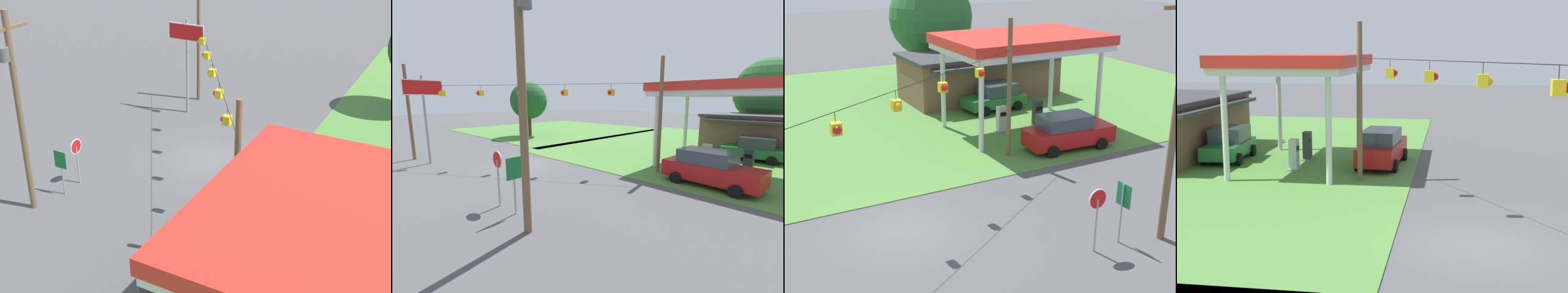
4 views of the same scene
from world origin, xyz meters
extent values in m
plane|color=#4C4C4F|center=(0.00, 0.00, 0.00)|extent=(160.00, 160.00, 0.00)
cube|color=#4C7F38|center=(12.86, 16.61, 0.02)|extent=(36.00, 28.00, 0.04)
cube|color=silver|center=(10.86, 8.65, 5.04)|extent=(9.14, 6.03, 0.35)
cube|color=red|center=(10.86, 8.65, 5.49)|extent=(9.34, 6.23, 0.55)
cylinder|color=silver|center=(6.89, 6.24, 2.43)|extent=(0.28, 0.28, 4.87)
cylinder|color=silver|center=(14.83, 6.24, 2.43)|extent=(0.28, 0.28, 4.87)
cylinder|color=silver|center=(6.89, 11.07, 2.43)|extent=(0.28, 0.28, 4.87)
cylinder|color=silver|center=(14.83, 11.07, 2.43)|extent=(0.28, 0.28, 4.87)
cube|color=brown|center=(12.36, 16.61, 1.57)|extent=(11.03, 5.00, 3.13)
cube|color=#333338|center=(12.36, 16.61, 3.25)|extent=(11.33, 5.30, 0.24)
cube|color=#333338|center=(12.36, 13.76, 2.88)|extent=(9.93, 0.70, 0.20)
cube|color=gray|center=(9.57, 8.65, 0.06)|extent=(0.71, 0.56, 0.12)
cube|color=silver|center=(9.57, 8.65, 0.86)|extent=(0.55, 0.40, 1.48)
cube|color=black|center=(9.57, 8.44, 1.16)|extent=(0.39, 0.03, 0.24)
cube|color=gray|center=(12.14, 8.65, 0.06)|extent=(0.71, 0.56, 0.12)
cube|color=#333338|center=(12.14, 8.65, 0.86)|extent=(0.55, 0.40, 1.48)
cube|color=black|center=(12.14, 8.44, 1.16)|extent=(0.39, 0.03, 0.24)
cube|color=#AD1414|center=(11.36, 4.42, 0.79)|extent=(5.11, 2.19, 0.91)
cube|color=#333D47|center=(11.06, 4.44, 1.61)|extent=(2.86, 1.89, 0.72)
cylinder|color=black|center=(12.97, 5.25, 0.34)|extent=(0.69, 0.27, 0.68)
cylinder|color=black|center=(12.84, 3.37, 0.34)|extent=(0.69, 0.27, 0.68)
cylinder|color=black|center=(9.88, 5.47, 0.34)|extent=(0.69, 0.27, 0.68)
cylinder|color=black|center=(9.75, 3.58, 0.34)|extent=(0.69, 0.27, 0.68)
cube|color=#1E602D|center=(11.46, 12.89, 0.69)|extent=(4.37, 2.19, 0.71)
cube|color=#333D47|center=(11.72, 12.91, 1.44)|extent=(2.46, 1.89, 0.80)
cylinder|color=black|center=(10.23, 11.84, 0.34)|extent=(0.70, 0.27, 0.68)
cylinder|color=black|center=(10.08, 13.73, 0.34)|extent=(0.70, 0.27, 0.68)
cylinder|color=black|center=(12.85, 12.06, 0.34)|extent=(0.70, 0.27, 0.68)
cylinder|color=black|center=(12.70, 13.94, 0.34)|extent=(0.70, 0.27, 0.68)
cylinder|color=#99999E|center=(5.58, -4.81, 1.05)|extent=(0.08, 0.08, 2.10)
cylinder|color=white|center=(5.58, -4.81, 2.10)|extent=(0.80, 0.03, 0.80)
cylinder|color=red|center=(5.58, -4.81, 2.10)|extent=(0.70, 0.03, 0.70)
cylinder|color=gray|center=(6.81, -4.75, 1.20)|extent=(0.07, 0.07, 2.40)
cube|color=#146B33|center=(6.86, -4.75, 1.95)|extent=(0.04, 0.70, 0.90)
cylinder|color=brown|center=(8.46, -5.24, 4.72)|extent=(0.28, 0.28, 9.45)
cylinder|color=brown|center=(7.84, 5.00, 3.62)|extent=(0.24, 0.24, 7.24)
cylinder|color=black|center=(0.00, 0.00, 5.65)|extent=(15.68, 10.02, 0.02)
cylinder|color=black|center=(-2.61, -1.67, 5.47)|extent=(0.02, 0.02, 0.35)
cube|color=yellow|center=(-2.61, -1.67, 5.10)|extent=(0.32, 0.32, 0.40)
sphere|color=red|center=(-2.61, -1.84, 5.10)|extent=(0.28, 0.28, 0.28)
cylinder|color=black|center=(0.00, 0.00, 5.47)|extent=(0.02, 0.02, 0.35)
cube|color=yellow|center=(0.00, 0.00, 5.10)|extent=(0.32, 0.32, 0.40)
sphere|color=yellow|center=(0.00, -0.17, 5.10)|extent=(0.28, 0.28, 0.28)
cylinder|color=black|center=(2.61, 1.67, 5.47)|extent=(0.02, 0.02, 0.35)
cube|color=yellow|center=(2.61, 1.67, 5.10)|extent=(0.32, 0.32, 0.40)
sphere|color=red|center=(2.61, 1.50, 5.10)|extent=(0.28, 0.28, 0.28)
cylinder|color=black|center=(5.22, 3.33, 5.47)|extent=(0.02, 0.02, 0.35)
cube|color=yellow|center=(5.22, 3.33, 5.10)|extent=(0.32, 0.32, 0.40)
sphere|color=red|center=(5.22, 3.16, 5.10)|extent=(0.28, 0.28, 0.28)
cylinder|color=#4C3828|center=(10.63, 21.34, 1.44)|extent=(0.44, 0.44, 2.88)
sphere|color=#28602D|center=(10.63, 21.34, 5.45)|extent=(6.42, 6.42, 6.42)
camera|label=1|loc=(24.25, 12.12, 14.18)|focal=50.00mm
camera|label=2|loc=(15.99, -9.97, 4.66)|focal=24.00mm
camera|label=3|loc=(-6.34, -18.13, 10.46)|focal=50.00mm
camera|label=4|loc=(-16.37, 0.89, 6.00)|focal=50.00mm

